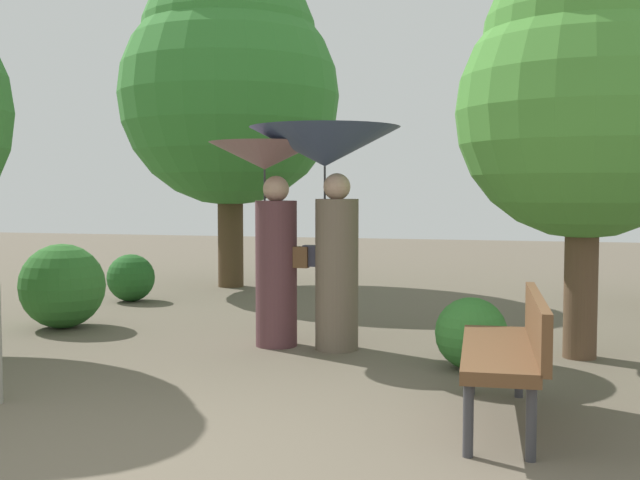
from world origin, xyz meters
TOP-DOWN VIEW (x-y plane):
  - ground_plane at (0.00, 0.00)m, footprint 40.00×40.00m
  - person_left at (-0.36, 3.37)m, footprint 1.07×1.07m
  - person_right at (0.21, 3.36)m, footprint 1.41×1.41m
  - park_bench at (1.92, 1.38)m, footprint 0.57×1.52m
  - tree_mid_left at (-2.41, 7.53)m, footprint 3.36×3.36m
  - tree_mid_right at (2.48, 3.55)m, footprint 2.25×2.25m
  - bush_path_right at (-2.84, 3.67)m, footprint 0.92×0.92m
  - bush_behind_bench at (-3.12, 5.68)m, footprint 0.64×0.64m
  - bush_far_side at (1.57, 2.86)m, footprint 0.60×0.60m

SIDE VIEW (x-z plane):
  - ground_plane at x=0.00m, z-range 0.00..0.00m
  - bush_far_side at x=1.57m, z-range 0.00..0.60m
  - bush_behind_bench at x=-3.12m, z-range 0.00..0.64m
  - bush_path_right at x=-2.84m, z-range 0.00..0.92m
  - park_bench at x=1.92m, z-range 0.10..0.93m
  - person_left at x=-0.36m, z-range 0.36..2.31m
  - person_right at x=0.21m, z-range 0.57..2.65m
  - tree_mid_right at x=2.48m, z-range 0.54..4.21m
  - tree_mid_left at x=-2.41m, z-range 0.66..5.73m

